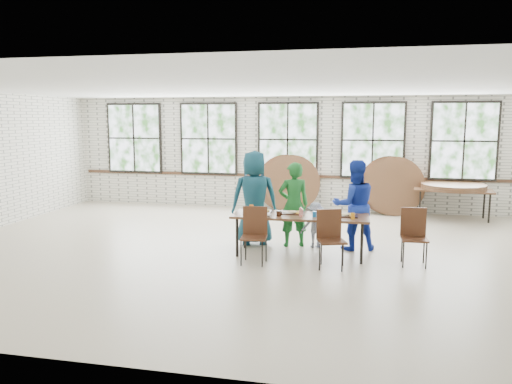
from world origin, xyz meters
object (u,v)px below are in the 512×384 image
at_px(chair_near_right, 330,234).
at_px(storage_table, 453,191).
at_px(dining_table, 300,218).
at_px(chair_near_left, 254,230).

distance_m(chair_near_right, storage_table, 5.27).
height_order(chair_near_right, storage_table, chair_near_right).
xyz_separation_m(dining_table, chair_near_left, (-0.71, -0.57, -0.13)).
xyz_separation_m(dining_table, storage_table, (3.21, 4.00, -0.00)).
bearing_deg(dining_table, chair_near_right, -45.30).
bearing_deg(chair_near_right, chair_near_left, 160.99).
bearing_deg(storage_table, chair_near_right, -114.22).
distance_m(dining_table, chair_near_left, 0.92).
xyz_separation_m(chair_near_left, storage_table, (3.92, 4.57, 0.13)).
height_order(chair_near_left, chair_near_right, same).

